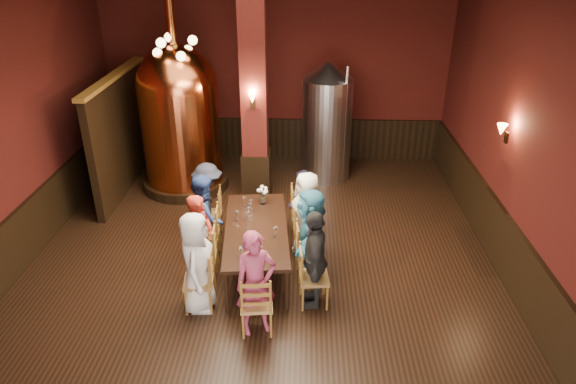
{
  "coord_description": "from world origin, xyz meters",
  "views": [
    {
      "loc": [
        0.71,
        -6.98,
        4.97
      ],
      "look_at": [
        0.45,
        0.2,
        1.39
      ],
      "focal_mm": 32.0,
      "sensor_mm": 36.0,
      "label": 1
    }
  ],
  "objects_px": {
    "copper_kettle": "(180,117)",
    "rose_vase": "(263,192)",
    "person_0": "(197,263)",
    "dining_table": "(256,231)",
    "person_2": "(205,218)",
    "person_1": "(201,239)",
    "steel_vessel": "(327,122)"
  },
  "relations": [
    {
      "from": "dining_table",
      "to": "person_0",
      "type": "bearing_deg",
      "value": -130.36
    },
    {
      "from": "dining_table",
      "to": "copper_kettle",
      "type": "relative_size",
      "value": 0.57
    },
    {
      "from": "dining_table",
      "to": "person_1",
      "type": "relative_size",
      "value": 1.63
    },
    {
      "from": "person_2",
      "to": "rose_vase",
      "type": "bearing_deg",
      "value": -70.67
    },
    {
      "from": "copper_kettle",
      "to": "rose_vase",
      "type": "xyz_separation_m",
      "value": [
        1.89,
        -2.22,
        -0.62
      ]
    },
    {
      "from": "person_1",
      "to": "steel_vessel",
      "type": "xyz_separation_m",
      "value": [
        2.06,
        4.06,
        0.56
      ]
    },
    {
      "from": "dining_table",
      "to": "rose_vase",
      "type": "xyz_separation_m",
      "value": [
        0.04,
        0.83,
        0.29
      ]
    },
    {
      "from": "person_0",
      "to": "dining_table",
      "type": "bearing_deg",
      "value": -36.27
    },
    {
      "from": "person_2",
      "to": "steel_vessel",
      "type": "xyz_separation_m",
      "value": [
        2.12,
        3.4,
        0.54
      ]
    },
    {
      "from": "rose_vase",
      "to": "steel_vessel",
      "type": "bearing_deg",
      "value": 66.91
    },
    {
      "from": "person_0",
      "to": "rose_vase",
      "type": "distance_m",
      "value": 2.07
    },
    {
      "from": "dining_table",
      "to": "rose_vase",
      "type": "height_order",
      "value": "rose_vase"
    },
    {
      "from": "person_1",
      "to": "copper_kettle",
      "type": "relative_size",
      "value": 0.35
    },
    {
      "from": "person_0",
      "to": "steel_vessel",
      "type": "bearing_deg",
      "value": -24.09
    },
    {
      "from": "person_0",
      "to": "copper_kettle",
      "type": "distance_m",
      "value": 4.34
    },
    {
      "from": "person_0",
      "to": "person_2",
      "type": "relative_size",
      "value": 1.01
    },
    {
      "from": "person_2",
      "to": "steel_vessel",
      "type": "bearing_deg",
      "value": -44.81
    },
    {
      "from": "dining_table",
      "to": "copper_kettle",
      "type": "height_order",
      "value": "copper_kettle"
    },
    {
      "from": "dining_table",
      "to": "person_2",
      "type": "height_order",
      "value": "person_2"
    },
    {
      "from": "person_1",
      "to": "copper_kettle",
      "type": "xyz_separation_m",
      "value": [
        -1.03,
        3.46,
        0.83
      ]
    },
    {
      "from": "person_2",
      "to": "person_0",
      "type": "bearing_deg",
      "value": 172.38
    },
    {
      "from": "person_0",
      "to": "person_1",
      "type": "bearing_deg",
      "value": 4.09
    },
    {
      "from": "person_2",
      "to": "steel_vessel",
      "type": "relative_size",
      "value": 0.59
    },
    {
      "from": "copper_kettle",
      "to": "steel_vessel",
      "type": "relative_size",
      "value": 1.66
    },
    {
      "from": "person_2",
      "to": "rose_vase",
      "type": "relative_size",
      "value": 4.51
    },
    {
      "from": "steel_vessel",
      "to": "rose_vase",
      "type": "distance_m",
      "value": 3.09
    },
    {
      "from": "dining_table",
      "to": "person_1",
      "type": "bearing_deg",
      "value": -158.78
    },
    {
      "from": "dining_table",
      "to": "steel_vessel",
      "type": "height_order",
      "value": "steel_vessel"
    },
    {
      "from": "person_0",
      "to": "rose_vase",
      "type": "relative_size",
      "value": 4.55
    },
    {
      "from": "dining_table",
      "to": "steel_vessel",
      "type": "bearing_deg",
      "value": 65.94
    },
    {
      "from": "person_0",
      "to": "steel_vessel",
      "type": "relative_size",
      "value": 0.6
    },
    {
      "from": "person_0",
      "to": "person_1",
      "type": "distance_m",
      "value": 0.67
    }
  ]
}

